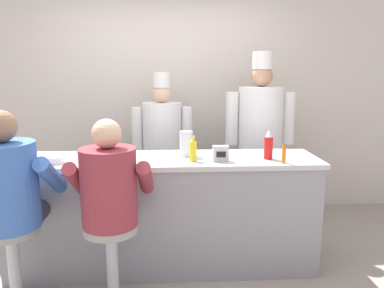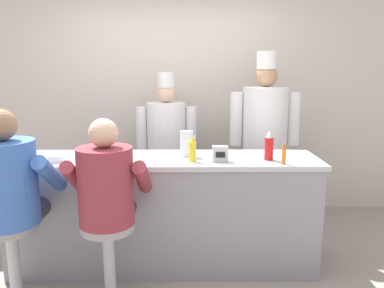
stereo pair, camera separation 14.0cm
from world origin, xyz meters
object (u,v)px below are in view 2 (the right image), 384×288
at_px(water_pitcher_clear, 187,143).
at_px(coffee_mug_blue, 96,153).
at_px(ketchup_bottle_red, 269,146).
at_px(breakfast_plate, 117,157).
at_px(cook_in_whites_near, 167,143).
at_px(mustard_bottle_yellow, 192,150).
at_px(napkin_dispenser_chrome, 220,154).
at_px(diner_seated_blue, 9,189).
at_px(cereal_bowl, 57,158).
at_px(hot_sauce_bottle_orange, 284,155).
at_px(diner_seated_maroon, 107,193).
at_px(cook_in_whites_far, 264,134).

distance_m(water_pitcher_clear, coffee_mug_blue, 0.76).
height_order(ketchup_bottle_red, breakfast_plate, ketchup_bottle_red).
xyz_separation_m(water_pitcher_clear, cook_in_whites_near, (-0.22, 0.85, -0.16)).
bearing_deg(cook_in_whites_near, mustard_bottle_yellow, -75.62).
xyz_separation_m(napkin_dispenser_chrome, diner_seated_blue, (-1.48, -0.42, -0.15)).
bearing_deg(cereal_bowl, ketchup_bottle_red, 1.69).
relative_size(water_pitcher_clear, cereal_bowl, 1.53).
distance_m(napkin_dispenser_chrome, cook_in_whites_near, 1.17).
xyz_separation_m(hot_sauce_bottle_orange, water_pitcher_clear, (-0.75, 0.29, 0.03)).
relative_size(hot_sauce_bottle_orange, coffee_mug_blue, 1.31).
bearing_deg(water_pitcher_clear, diner_seated_blue, -152.83).
bearing_deg(mustard_bottle_yellow, diner_seated_blue, -161.18).
xyz_separation_m(ketchup_bottle_red, cook_in_whites_near, (-0.88, 1.00, -0.16)).
bearing_deg(napkin_dispenser_chrome, cereal_bowl, 179.75).
height_order(hot_sauce_bottle_orange, diner_seated_maroon, diner_seated_maroon).
height_order(diner_seated_blue, cook_in_whites_near, cook_in_whites_near).
bearing_deg(napkin_dispenser_chrome, diner_seated_blue, -164.26).
distance_m(cook_in_whites_near, cook_in_whites_far, 1.04).
bearing_deg(water_pitcher_clear, mustard_bottle_yellow, -76.41).
xyz_separation_m(water_pitcher_clear, breakfast_plate, (-0.57, -0.08, -0.09)).
bearing_deg(coffee_mug_blue, cook_in_whites_far, 27.08).
height_order(water_pitcher_clear, cook_in_whites_near, cook_in_whites_near).
relative_size(ketchup_bottle_red, cook_in_whites_far, 0.13).
bearing_deg(cereal_bowl, hot_sauce_bottle_orange, -2.96).
bearing_deg(cereal_bowl, diner_seated_maroon, -41.49).
bearing_deg(water_pitcher_clear, breakfast_plate, -171.65).
bearing_deg(napkin_dispenser_chrome, mustard_bottle_yellow, 176.60).
distance_m(hot_sauce_bottle_orange, cook_in_whites_near, 1.50).
xyz_separation_m(water_pitcher_clear, napkin_dispenser_chrome, (0.26, -0.21, -0.04)).
height_order(diner_seated_blue, diner_seated_maroon, diner_seated_blue).
xyz_separation_m(cook_in_whites_near, cook_in_whites_far, (1.02, -0.11, 0.11)).
bearing_deg(cook_in_whites_far, mustard_bottle_yellow, -128.99).
distance_m(breakfast_plate, cook_in_whites_near, 1.00).
bearing_deg(ketchup_bottle_red, mustard_bottle_yellow, -176.05).
height_order(cereal_bowl, cook_in_whites_near, cook_in_whites_near).
xyz_separation_m(coffee_mug_blue, cook_in_whites_near, (0.53, 0.91, -0.09)).
height_order(ketchup_bottle_red, cook_in_whites_near, cook_in_whites_near).
distance_m(diner_seated_blue, cook_in_whites_far, 2.44).
bearing_deg(breakfast_plate, ketchup_bottle_red, -3.07).
bearing_deg(cook_in_whites_near, diner_seated_maroon, -102.35).
distance_m(breakfast_plate, cook_in_whites_far, 1.61).
distance_m(coffee_mug_blue, diner_seated_maroon, 0.63).
bearing_deg(napkin_dispenser_chrome, breakfast_plate, 171.74).
height_order(mustard_bottle_yellow, diner_seated_blue, diner_seated_blue).
bearing_deg(cook_in_whites_near, diner_seated_blue, -123.96).
height_order(ketchup_bottle_red, napkin_dispenser_chrome, ketchup_bottle_red).
bearing_deg(cook_in_whites_far, napkin_dispenser_chrome, -119.64).
xyz_separation_m(napkin_dispenser_chrome, cook_in_whites_near, (-0.48, 1.06, -0.11)).
xyz_separation_m(ketchup_bottle_red, coffee_mug_blue, (-1.42, 0.10, -0.07)).
height_order(diner_seated_maroon, cook_in_whites_far, cook_in_whites_far).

